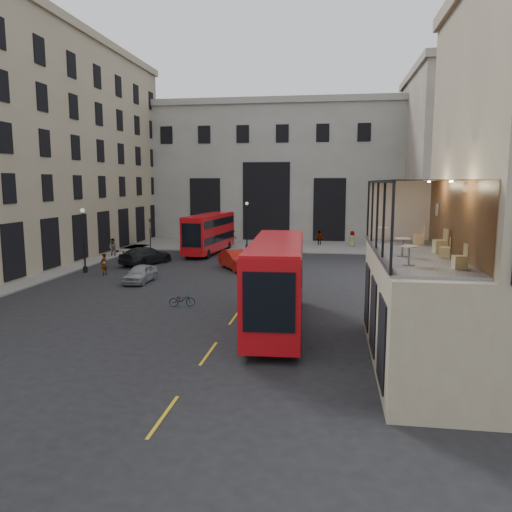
# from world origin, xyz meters

# --- Properties ---
(ground) EXTENTS (140.00, 140.00, 0.00)m
(ground) POSITION_xyz_m (0.00, 0.00, 0.00)
(ground) COLOR black
(ground) RESTS_ON ground
(host_building_main) EXTENTS (7.26, 11.40, 15.10)m
(host_building_main) POSITION_xyz_m (9.95, 0.00, 7.79)
(host_building_main) COLOR tan
(host_building_main) RESTS_ON ground
(host_frontage) EXTENTS (3.00, 11.00, 4.50)m
(host_frontage) POSITION_xyz_m (6.50, 0.00, 2.25)
(host_frontage) COLOR tan
(host_frontage) RESTS_ON ground
(cafe_floor) EXTENTS (3.00, 10.00, 0.10)m
(cafe_floor) POSITION_xyz_m (6.50, 0.00, 4.55)
(cafe_floor) COLOR slate
(cafe_floor) RESTS_ON host_frontage
(gateway) EXTENTS (35.00, 10.60, 18.00)m
(gateway) POSITION_xyz_m (-5.00, 47.99, 9.39)
(gateway) COLOR #9F9D94
(gateway) RESTS_ON ground
(building_right) EXTENTS (16.60, 18.60, 20.00)m
(building_right) POSITION_xyz_m (20.00, 39.97, 10.39)
(building_right) COLOR #AB9D8A
(building_right) RESTS_ON ground
(pavement_far) EXTENTS (40.00, 12.00, 0.12)m
(pavement_far) POSITION_xyz_m (-6.00, 38.00, 0.06)
(pavement_far) COLOR slate
(pavement_far) RESTS_ON ground
(traffic_light_near) EXTENTS (0.16, 0.20, 3.80)m
(traffic_light_near) POSITION_xyz_m (-1.00, 12.00, 2.42)
(traffic_light_near) COLOR black
(traffic_light_near) RESTS_ON ground
(traffic_light_far) EXTENTS (0.16, 0.20, 3.80)m
(traffic_light_far) POSITION_xyz_m (-15.00, 28.00, 2.42)
(traffic_light_far) COLOR black
(traffic_light_far) RESTS_ON ground
(street_lamp_a) EXTENTS (0.36, 0.36, 5.33)m
(street_lamp_a) POSITION_xyz_m (-17.00, 18.00, 2.39)
(street_lamp_a) COLOR black
(street_lamp_a) RESTS_ON ground
(street_lamp_b) EXTENTS (0.36, 0.36, 5.33)m
(street_lamp_b) POSITION_xyz_m (-6.00, 34.00, 2.39)
(street_lamp_b) COLOR black
(street_lamp_b) RESTS_ON ground
(bus_near) EXTENTS (3.16, 11.43, 4.52)m
(bus_near) POSITION_xyz_m (0.50, 4.50, 2.54)
(bus_near) COLOR #A60B10
(bus_near) RESTS_ON ground
(bus_far) EXTENTS (3.33, 10.57, 4.15)m
(bus_far) POSITION_xyz_m (-9.44, 30.58, 2.33)
(bus_far) COLOR #B60C11
(bus_far) RESTS_ON ground
(car_a) EXTENTS (1.64, 3.95, 1.34)m
(car_a) POSITION_xyz_m (-10.86, 14.66, 0.67)
(car_a) COLOR gray
(car_a) RESTS_ON ground
(car_b) EXTENTS (4.10, 5.08, 1.62)m
(car_b) POSITION_xyz_m (-4.73, 21.23, 0.81)
(car_b) COLOR #AA130A
(car_b) RESTS_ON ground
(car_c) EXTENTS (4.13, 6.00, 1.61)m
(car_c) POSITION_xyz_m (-13.52, 22.76, 0.81)
(car_c) COLOR black
(car_c) RESTS_ON ground
(bicycle) EXTENTS (1.62, 0.95, 0.81)m
(bicycle) POSITION_xyz_m (-5.62, 8.01, 0.40)
(bicycle) COLOR gray
(bicycle) RESTS_ON ground
(cyclist) EXTENTS (0.53, 0.74, 1.88)m
(cyclist) POSITION_xyz_m (-1.35, 18.46, 0.94)
(cyclist) COLOR #E6FF1A
(cyclist) RESTS_ON ground
(pedestrian_a) EXTENTS (0.95, 0.76, 1.87)m
(pedestrian_a) POSITION_xyz_m (-18.40, 26.64, 0.94)
(pedestrian_a) COLOR gray
(pedestrian_a) RESTS_ON ground
(pedestrian_b) EXTENTS (1.17, 1.33, 1.78)m
(pedestrian_b) POSITION_xyz_m (-8.50, 38.49, 0.89)
(pedestrian_b) COLOR gray
(pedestrian_b) RESTS_ON ground
(pedestrian_c) EXTENTS (1.13, 0.69, 1.79)m
(pedestrian_c) POSITION_xyz_m (1.92, 38.75, 0.90)
(pedestrian_c) COLOR gray
(pedestrian_c) RESTS_ON ground
(pedestrian_d) EXTENTS (1.10, 1.08, 1.92)m
(pedestrian_d) POSITION_xyz_m (5.70, 37.90, 0.96)
(pedestrian_d) COLOR gray
(pedestrian_d) RESTS_ON ground
(pedestrian_e) EXTENTS (0.58, 0.73, 1.75)m
(pedestrian_e) POSITION_xyz_m (-14.91, 17.11, 0.87)
(pedestrian_e) COLOR gray
(pedestrian_e) RESTS_ON ground
(cafe_table_near) EXTENTS (0.54, 0.54, 0.67)m
(cafe_table_near) POSITION_xyz_m (5.84, -2.94, 5.05)
(cafe_table_near) COLOR silver
(cafe_table_near) RESTS_ON cafe_floor
(cafe_table_mid) EXTENTS (0.57, 0.57, 0.71)m
(cafe_table_mid) POSITION_xyz_m (5.91, -0.86, 5.07)
(cafe_table_mid) COLOR white
(cafe_table_mid) RESTS_ON cafe_floor
(cafe_table_far) EXTENTS (0.58, 0.58, 0.72)m
(cafe_table_far) POSITION_xyz_m (5.60, 3.67, 5.08)
(cafe_table_far) COLOR beige
(cafe_table_far) RESTS_ON cafe_floor
(cafe_chair_a) EXTENTS (0.44, 0.44, 0.83)m
(cafe_chair_a) POSITION_xyz_m (7.39, -3.47, 4.85)
(cafe_chair_a) COLOR tan
(cafe_chair_a) RESTS_ON cafe_floor
(cafe_chair_b) EXTENTS (0.46, 0.46, 0.76)m
(cafe_chair_b) POSITION_xyz_m (7.47, -0.94, 4.83)
(cafe_chair_b) COLOR tan
(cafe_chair_b) RESTS_ON cafe_floor
(cafe_chair_c) EXTENTS (0.54, 0.54, 0.97)m
(cafe_chair_c) POSITION_xyz_m (7.56, 0.43, 4.90)
(cafe_chair_c) COLOR tan
(cafe_chair_c) RESTS_ON cafe_floor
(cafe_chair_d) EXTENTS (0.45, 0.45, 0.87)m
(cafe_chair_d) POSITION_xyz_m (7.20, 3.21, 4.86)
(cafe_chair_d) COLOR #DBB77E
(cafe_chair_d) RESTS_ON cafe_floor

